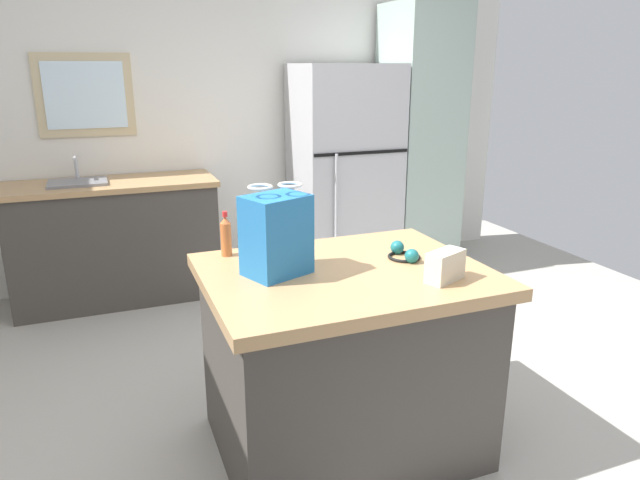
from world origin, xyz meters
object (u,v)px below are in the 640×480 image
object	(u,v)px
shopping_bag	(276,235)
ear_defenders	(404,253)
kitchen_island	(344,360)
tall_cabinet	(419,140)
small_box	(445,266)
refrigerator	(344,172)
bottle	(226,236)

from	to	relation	value
shopping_bag	ear_defenders	size ratio (longest dim) A/B	1.92
kitchen_island	ear_defenders	xyz separation A→B (m)	(0.31, 0.05, 0.46)
ear_defenders	tall_cabinet	bearing A→B (deg)	58.02
small_box	shopping_bag	bearing A→B (deg)	151.75
refrigerator	ear_defenders	distance (m)	2.26
kitchen_island	small_box	bearing A→B (deg)	-39.19
kitchen_island	bottle	distance (m)	0.78
refrigerator	small_box	xyz separation A→B (m)	(-0.63, -2.47, 0.07)
bottle	ear_defenders	world-z (taller)	bottle
kitchen_island	tall_cabinet	world-z (taller)	tall_cabinet
tall_cabinet	small_box	world-z (taller)	tall_cabinet
bottle	ear_defenders	xyz separation A→B (m)	(0.75, -0.33, -0.07)
ear_defenders	small_box	bearing A→B (deg)	-87.96
kitchen_island	refrigerator	distance (m)	2.44
refrigerator	shopping_bag	world-z (taller)	refrigerator
bottle	small_box	bearing A→B (deg)	-40.46
refrigerator	shopping_bag	xyz separation A→B (m)	(-1.25, -2.14, 0.18)
kitchen_island	small_box	size ratio (longest dim) A/B	6.92
kitchen_island	small_box	distance (m)	0.65
bottle	shopping_bag	bearing A→B (deg)	-65.38
tall_cabinet	kitchen_island	bearing A→B (deg)	-127.01
kitchen_island	refrigerator	xyz separation A→B (m)	(0.96, 2.21, 0.43)
small_box	ear_defenders	world-z (taller)	small_box
kitchen_island	refrigerator	size ratio (longest dim) A/B	0.69
shopping_bag	small_box	xyz separation A→B (m)	(0.61, -0.33, -0.11)
kitchen_island	bottle	bearing A→B (deg)	138.61
tall_cabinet	ear_defenders	bearing A→B (deg)	-121.98
refrigerator	ear_defenders	world-z (taller)	refrigerator
kitchen_island	ear_defenders	world-z (taller)	ear_defenders
shopping_bag	bottle	xyz separation A→B (m)	(-0.15, 0.32, -0.08)
refrigerator	bottle	bearing A→B (deg)	-127.36
small_box	ear_defenders	distance (m)	0.32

